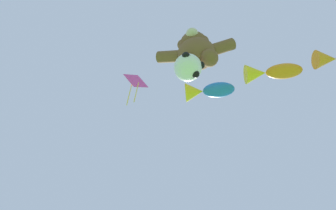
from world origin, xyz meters
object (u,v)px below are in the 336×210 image
(fish_kite_cobalt, at_px, (206,91))
(diamond_kite, at_px, (135,83))
(fish_kite_tangerine, at_px, (270,72))
(teddy_bear_kite, at_px, (195,51))
(soccer_ball_kite, at_px, (188,68))

(fish_kite_cobalt, bearing_deg, diamond_kite, -177.39)
(fish_kite_tangerine, relative_size, diamond_kite, 0.69)
(fish_kite_cobalt, relative_size, diamond_kite, 0.61)
(teddy_bear_kite, bearing_deg, soccer_ball_kite, 177.94)
(fish_kite_tangerine, bearing_deg, diamond_kite, 178.47)
(fish_kite_tangerine, bearing_deg, soccer_ball_kite, -149.28)
(fish_kite_cobalt, bearing_deg, fish_kite_tangerine, -6.49)
(fish_kite_cobalt, height_order, fish_kite_tangerine, fish_kite_tangerine)
(soccer_ball_kite, xyz_separation_m, fish_kite_tangerine, (2.87, 1.71, 3.11))
(diamond_kite, bearing_deg, fish_kite_cobalt, 2.61)
(teddy_bear_kite, height_order, fish_kite_tangerine, fish_kite_tangerine)
(teddy_bear_kite, distance_m, diamond_kite, 4.73)
(soccer_ball_kite, height_order, diamond_kite, diamond_kite)
(teddy_bear_kite, xyz_separation_m, fish_kite_tangerine, (2.57, 1.72, 1.67))
(fish_kite_tangerine, bearing_deg, teddy_bear_kite, -146.24)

